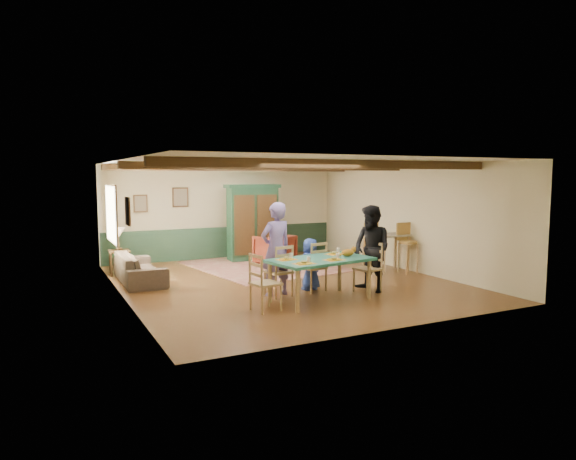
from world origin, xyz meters
name	(u,v)px	position (x,y,z in m)	size (l,w,h in m)	color
floor	(284,282)	(0.00, 0.00, 0.00)	(8.00, 8.00, 0.00)	#543217
wall_back	(224,212)	(0.00, 4.00, 1.35)	(7.00, 0.02, 2.70)	beige
wall_left	(122,230)	(-3.50, 0.00, 1.35)	(0.02, 8.00, 2.70)	beige
wall_right	(408,217)	(3.50, 0.00, 1.35)	(0.02, 8.00, 2.70)	beige
ceiling	(284,162)	(0.00, 0.00, 2.70)	(7.00, 8.00, 0.02)	silver
wainscot_back	(225,242)	(0.00, 3.98, 0.45)	(6.95, 0.03, 0.90)	#1E3725
ceiling_beam_front	(340,164)	(0.00, -2.30, 2.61)	(6.95, 0.16, 0.16)	#301F0D
ceiling_beam_mid	(276,166)	(0.00, 0.40, 2.61)	(6.95, 0.16, 0.16)	#301F0D
ceiling_beam_back	(236,168)	(0.00, 3.00, 2.61)	(6.95, 0.16, 0.16)	#301F0D
window_left	(111,214)	(-3.47, 1.70, 1.55)	(0.06, 1.60, 1.30)	white
picture_left_wall	(128,211)	(-3.47, -0.60, 1.75)	(0.04, 0.42, 0.52)	gray
picture_back_a	(180,197)	(-1.30, 3.97, 1.80)	(0.45, 0.04, 0.55)	gray
picture_back_b	(140,204)	(-2.40, 3.97, 1.65)	(0.38, 0.04, 0.48)	gray
dining_table	(320,280)	(-0.15, -1.88, 0.41)	(1.96, 1.09, 0.82)	#226C57
dining_chair_far_left	(278,271)	(-0.70, -1.18, 0.52)	(0.46, 0.48, 1.03)	#A38451
dining_chair_far_right	(313,266)	(0.16, -1.04, 0.52)	(0.46, 0.48, 1.03)	#A38451
dining_chair_end_left	(266,282)	(-1.38, -2.08, 0.52)	(0.46, 0.48, 1.03)	#A38451
dining_chair_end_right	(368,268)	(1.09, -1.69, 0.52)	(0.46, 0.48, 1.03)	#A38451
person_man	(276,249)	(-0.71, -1.09, 0.94)	(0.69, 0.45, 1.88)	#6E5DA0
person_woman	(372,249)	(1.20, -1.67, 0.90)	(0.87, 0.68, 1.80)	black
person_child	(310,264)	(0.15, -0.95, 0.55)	(0.53, 0.35, 1.09)	#2944A5
cat	(348,252)	(0.46, -1.90, 0.91)	(0.39, 0.15, 0.20)	#C57E22
place_setting_near_left	(304,261)	(-0.70, -2.25, 0.87)	(0.44, 0.33, 0.11)	gold
place_setting_near_center	(334,257)	(0.00, -2.14, 0.87)	(0.44, 0.33, 0.11)	gold
place_setting_far_left	(287,257)	(-0.78, -1.71, 0.87)	(0.44, 0.33, 0.11)	gold
place_setting_far_right	(335,252)	(0.40, -1.52, 0.87)	(0.44, 0.33, 0.11)	gold
area_rug	(263,266)	(0.39, 2.07, 0.01)	(3.25, 3.86, 0.01)	tan
armoire	(253,222)	(0.57, 3.21, 1.08)	(1.53, 0.61, 2.16)	#13311E
armchair	(275,250)	(0.76, 2.14, 0.41)	(0.88, 0.90, 0.82)	#4F170F
sofa	(140,268)	(-2.92, 1.48, 0.32)	(2.19, 0.85, 0.64)	#382E23
end_table	(120,262)	(-3.20, 2.60, 0.30)	(0.49, 0.49, 0.60)	#301F0D
table_lamp	(119,239)	(-3.20, 2.60, 0.87)	(0.30, 0.30, 0.55)	#D8B98C
counter_table	(386,253)	(2.89, 0.08, 0.47)	(1.13, 0.66, 0.94)	#B4AA8C
bar_stool_left	(375,248)	(2.56, 0.05, 0.62)	(0.44, 0.48, 1.24)	#B89247
bar_stool_right	(408,248)	(3.23, -0.38, 0.62)	(0.44, 0.48, 1.24)	#B89247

